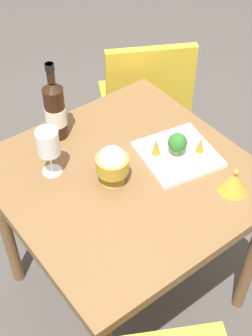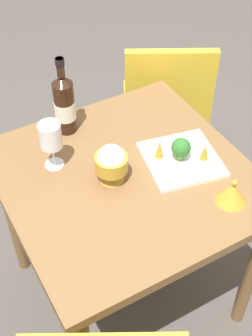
{
  "view_description": "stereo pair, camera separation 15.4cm",
  "coord_description": "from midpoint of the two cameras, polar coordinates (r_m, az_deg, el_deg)",
  "views": [
    {
      "loc": [
        0.68,
        0.9,
        1.89
      ],
      "look_at": [
        0.0,
        0.0,
        0.77
      ],
      "focal_mm": 50.55,
      "sensor_mm": 36.0,
      "label": 1
    },
    {
      "loc": [
        0.56,
        0.98,
        1.89
      ],
      "look_at": [
        0.0,
        0.0,
        0.77
      ],
      "focal_mm": 50.55,
      "sensor_mm": 36.0,
      "label": 2
    }
  ],
  "objects": [
    {
      "name": "serving_plate",
      "position": [
        1.67,
        9.34,
        0.9
      ],
      "size": [
        0.29,
        0.29,
        0.02
      ],
      "rotation": [
        0.0,
        0.0,
        -0.2
      ],
      "color": "white",
      "rests_on": "dining_table"
    },
    {
      "name": "wine_bottle",
      "position": [
        1.71,
        -4.88,
        7.61
      ],
      "size": [
        0.08,
        0.08,
        0.31
      ],
      "color": "black",
      "rests_on": "dining_table"
    },
    {
      "name": "broccoli_floret",
      "position": [
        1.63,
        9.35,
        2.27
      ],
      "size": [
        0.07,
        0.07,
        0.09
      ],
      "color": "#729E4C",
      "rests_on": "serving_plate"
    },
    {
      "name": "rice_bowl_lid",
      "position": [
        1.55,
        15.52,
        -3.02
      ],
      "size": [
        0.1,
        0.1,
        0.09
      ],
      "color": "gold",
      "rests_on": "dining_table"
    },
    {
      "name": "carrot_garnish_right",
      "position": [
        1.64,
        6.75,
        2.16
      ],
      "size": [
        0.03,
        0.03,
        0.07
      ],
      "color": "orange",
      "rests_on": "serving_plate"
    },
    {
      "name": "chair_by_wall",
      "position": [
        2.29,
        6.84,
        7.86
      ],
      "size": [
        0.54,
        0.54,
        0.85
      ],
      "rotation": [
        0.0,
        0.0,
        2.65
      ],
      "color": "gold",
      "rests_on": "ground_plane"
    },
    {
      "name": "rice_bowl",
      "position": [
        1.54,
        1.07,
        0.49
      ],
      "size": [
        0.11,
        0.11,
        0.14
      ],
      "color": "gold",
      "rests_on": "dining_table"
    },
    {
      "name": "ground_plane",
      "position": [
        2.2,
        2.06,
        -14.54
      ],
      "size": [
        8.0,
        8.0,
        0.0
      ],
      "primitive_type": "plane",
      "color": "#4C4742"
    },
    {
      "name": "carrot_garnish_left",
      "position": [
        1.66,
        12.11,
        1.8
      ],
      "size": [
        0.03,
        0.03,
        0.06
      ],
      "color": "orange",
      "rests_on": "serving_plate"
    },
    {
      "name": "wine_glass",
      "position": [
        1.56,
        -6.33,
        3.65
      ],
      "size": [
        0.08,
        0.08,
        0.18
      ],
      "color": "white",
      "rests_on": "dining_table"
    },
    {
      "name": "dining_table",
      "position": [
        1.68,
        2.62,
        -3.2
      ],
      "size": [
        0.82,
        0.82,
        0.74
      ],
      "color": "brown",
      "rests_on": "ground_plane"
    }
  ]
}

